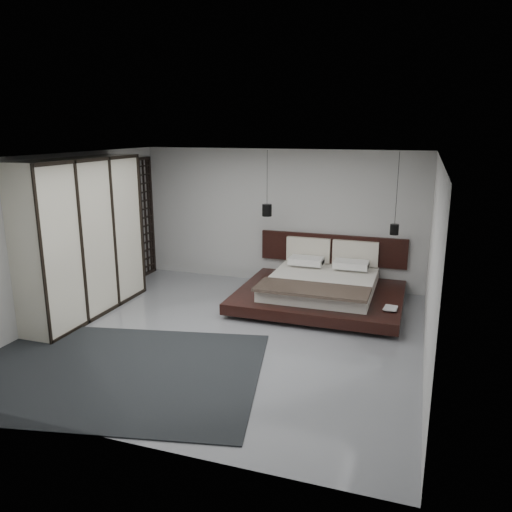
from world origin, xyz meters
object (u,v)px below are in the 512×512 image
(bed, at_px, (321,288))
(pendant_left, at_px, (267,210))
(rug, at_px, (112,371))
(lattice_screen, at_px, (142,218))
(pendant_right, at_px, (394,229))
(wardrobe, at_px, (83,238))

(bed, distance_m, pendant_left, 1.88)
(bed, xyz_separation_m, pendant_left, (-1.22, 0.49, 1.34))
(rug, bearing_deg, bed, 59.24)
(lattice_screen, xyz_separation_m, rug, (1.95, -4.15, -1.29))
(pendant_left, xyz_separation_m, rug, (-0.92, -4.09, -1.63))
(lattice_screen, height_order, rug, lattice_screen)
(pendant_right, bearing_deg, lattice_screen, 179.33)
(rug, bearing_deg, pendant_right, 50.53)
(pendant_left, xyz_separation_m, pendant_right, (2.44, -0.00, -0.22))
(pendant_left, distance_m, rug, 4.50)
(bed, height_order, wardrobe, wardrobe)
(bed, relative_size, pendant_left, 2.32)
(pendant_left, bearing_deg, lattice_screen, 178.76)
(lattice_screen, bearing_deg, rug, -64.88)
(lattice_screen, height_order, pendant_right, pendant_right)
(bed, relative_size, pendant_right, 1.99)
(wardrobe, bearing_deg, pendant_right, 24.22)
(pendant_right, xyz_separation_m, rug, (-3.37, -4.09, -1.40))
(lattice_screen, relative_size, rug, 0.65)
(bed, xyz_separation_m, pendant_right, (1.22, 0.49, 1.11))
(pendant_right, bearing_deg, pendant_left, 180.00)
(wardrobe, distance_m, rug, 2.83)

